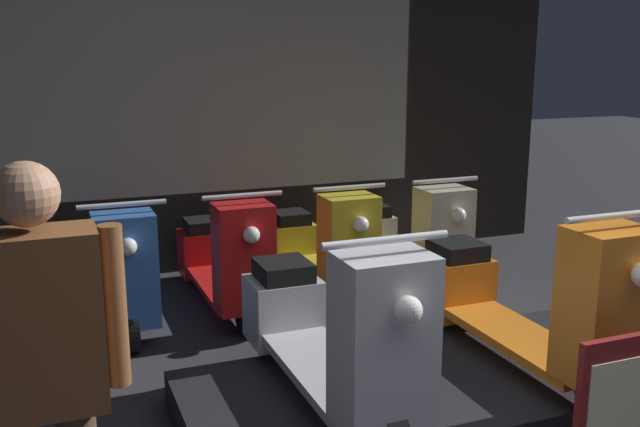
% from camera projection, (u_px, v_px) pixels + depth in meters
% --- Properties ---
extents(shop_wall_back, '(6.57, 0.09, 3.20)m').
position_uv_depth(shop_wall_back, '(220.00, 88.00, 6.17)').
color(shop_wall_back, '#28231E').
rests_on(shop_wall_back, ground_plane).
extents(display_platform, '(2.56, 1.19, 0.21)m').
position_uv_depth(display_platform, '(424.00, 396.00, 3.82)').
color(display_platform, black).
rests_on(display_platform, ground_plane).
extents(scooter_display_left, '(0.54, 1.71, 0.99)m').
position_uv_depth(scooter_display_left, '(331.00, 332.00, 3.43)').
color(scooter_display_left, black).
rests_on(scooter_display_left, display_platform).
extents(scooter_display_right, '(0.54, 1.71, 0.99)m').
position_uv_depth(scooter_display_right, '(528.00, 302.00, 3.84)').
color(scooter_display_right, black).
rests_on(scooter_display_right, display_platform).
extents(scooter_backrow_0, '(0.54, 1.71, 0.99)m').
position_uv_depth(scooter_backrow_0, '(118.00, 271.00, 5.08)').
color(scooter_backrow_0, black).
rests_on(scooter_backrow_0, ground_plane).
extents(scooter_backrow_1, '(0.54, 1.71, 0.99)m').
position_uv_depth(scooter_backrow_1, '(224.00, 260.00, 5.36)').
color(scooter_backrow_1, black).
rests_on(scooter_backrow_1, ground_plane).
extents(scooter_backrow_2, '(0.54, 1.71, 0.99)m').
position_uv_depth(scooter_backrow_2, '(320.00, 250.00, 5.63)').
color(scooter_backrow_2, black).
rests_on(scooter_backrow_2, ground_plane).
extents(scooter_backrow_3, '(0.54, 1.71, 0.99)m').
position_uv_depth(scooter_backrow_3, '(407.00, 240.00, 5.91)').
color(scooter_backrow_3, black).
rests_on(scooter_backrow_3, ground_plane).
extents(person_left_browsing, '(0.56, 0.22, 1.58)m').
position_uv_depth(person_left_browsing, '(42.00, 365.00, 2.30)').
color(person_left_browsing, '#473828').
rests_on(person_left_browsing, ground_plane).
extents(price_sign_board, '(0.44, 0.04, 0.75)m').
position_uv_depth(price_sign_board, '(617.00, 418.00, 3.03)').
color(price_sign_board, maroon).
rests_on(price_sign_board, ground_plane).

